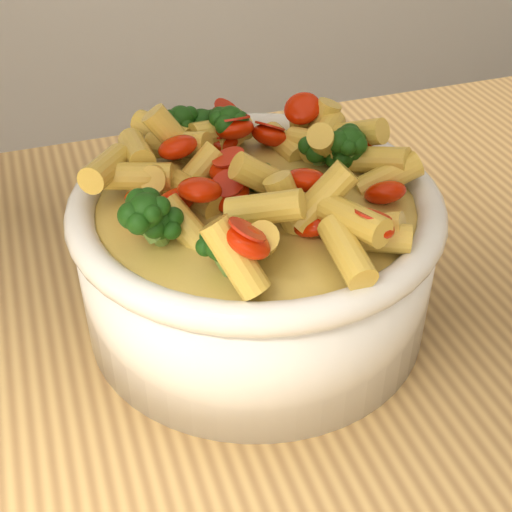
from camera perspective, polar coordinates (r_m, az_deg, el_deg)
name	(u,v)px	position (r m, az deg, el deg)	size (l,w,h in m)	color
table	(201,481)	(0.58, -4.42, -17.53)	(1.20, 0.80, 0.90)	tan
serving_bowl	(256,254)	(0.53, 0.00, 0.12)	(0.26, 0.26, 0.11)	white
pasta_salad	(256,171)	(0.49, 0.00, 6.79)	(0.21, 0.21, 0.05)	#FFBF50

